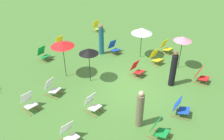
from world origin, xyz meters
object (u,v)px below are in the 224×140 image
Objects in this scene: deckchair_4 at (166,47)px; deckchair_1 at (180,108)px; deckchair_8 at (201,76)px; deckchair_7 at (97,27)px; deckchair_6 at (69,134)px; person_1 at (140,110)px; deckchair_9 at (61,43)px; deckchair_5 at (156,57)px; deckchair_12 at (137,69)px; person_2 at (101,40)px; umbrella_1 at (62,44)px; deckchair_2 at (114,48)px; person_0 at (173,69)px; umbrella_2 at (89,51)px; deckchair_15 at (29,102)px; umbrella_0 at (142,31)px; deckchair_11 at (159,129)px; deckchair_14 at (92,104)px; deckchair_13 at (52,88)px; deckchair_0 at (43,54)px; umbrella_3 at (183,39)px.

deckchair_1 is at bearing -139.92° from deckchair_4.
deckchair_7 is at bearing 75.12° from deckchair_8.
person_1 is (2.14, -1.73, 0.42)m from deckchair_6.
deckchair_6 is at bearing -123.29° from deckchair_9.
deckchair_5 is 1.04× the size of deckchair_12.
person_2 reaches higher than deckchair_9.
umbrella_1 is 3.19m from person_2.
person_0 reaches higher than deckchair_2.
umbrella_2 is at bearing 169.88° from deckchair_4.
person_1 is (1.78, -4.36, 0.42)m from deckchair_15.
deckchair_1 is 2.20m from person_0.
umbrella_1 is (-3.97, 2.25, 0.17)m from umbrella_0.
deckchair_2 is 6.13m from person_1.
deckchair_4 is 0.50× the size of person_1.
deckchair_1 is 1.62m from deckchair_11.
deckchair_5 is 0.47× the size of umbrella_0.
deckchair_4 is at bearing -8.52° from deckchair_15.
deckchair_12 is at bearing 4.10° from deckchair_14.
person_2 is at bearing 39.53° from deckchair_14.
deckchair_5 is at bearing -167.38° from deckchair_4.
umbrella_0 reaches higher than deckchair_9.
person_1 is (-1.33, -3.50, -0.91)m from umbrella_2.
umbrella_1 is 5.04m from person_1.
deckchair_13 is 0.44× the size of person_2.
deckchair_8 is 7.30m from deckchair_13.
deckchair_0 is at bearing 151.62° from deckchair_2.
deckchair_8 is at bearing -4.35° from deckchair_11.
deckchair_5 is at bearing -40.91° from umbrella_1.
deckchair_12 is 0.45× the size of umbrella_2.
deckchair_14 is (1.77, 0.31, 0.00)m from deckchair_6.
person_0 is 4.83m from person_2.
deckchair_2 is 3.86m from umbrella_1.
deckchair_7 is (0.26, 5.43, 0.00)m from deckchair_4.
umbrella_3 reaches higher than deckchair_12.
deckchair_1 is 4.61m from deckchair_6.
deckchair_13 is 2.16m from umbrella_1.
umbrella_2 is at bearing -4.88° from deckchair_15.
deckchair_0 is 0.99× the size of deckchair_1.
deckchair_5 is at bearing 5.59° from person_1.
deckchair_14 is at bearing -48.22° from deckchair_15.
deckchair_14 and deckchair_15 have the same top height.
deckchair_0 is at bearing 77.34° from deckchair_11.
deckchair_6 is 1.79m from deckchair_14.
umbrella_0 is (1.86, 0.77, 1.32)m from deckchair_12.
deckchair_1 is 0.43× the size of umbrella_1.
deckchair_9 is (5.27, 5.53, 0.00)m from deckchair_6.
person_0 reaches higher than deckchair_13.
deckchair_1 and deckchair_6 have the same top height.
person_2 reaches higher than deckchair_0.
umbrella_0 is at bearing 98.76° from deckchair_5.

